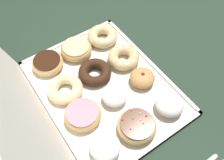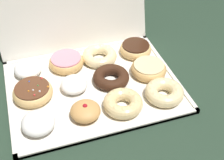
{
  "view_description": "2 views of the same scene",
  "coord_description": "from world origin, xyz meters",
  "px_view_note": "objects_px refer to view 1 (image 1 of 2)",
  "views": [
    {
      "loc": [
        -0.4,
        0.25,
        0.72
      ],
      "look_at": [
        -0.0,
        -0.03,
        0.03
      ],
      "focal_mm": 40.48,
      "sensor_mm": 36.0,
      "label": 1
    },
    {
      "loc": [
        -0.17,
        -0.7,
        0.67
      ],
      "look_at": [
        0.05,
        -0.03,
        0.04
      ],
      "focal_mm": 50.15,
      "sensor_mm": 36.0,
      "label": 2
    }
  ],
  "objects_px": {
    "jelly_filled_donut_1": "(142,78)",
    "sprinkle_donut_4": "(137,126)",
    "glazed_ring_donut_7": "(75,50)",
    "cruller_donut_3": "(102,36)",
    "pink_frosted_donut_9": "(83,115)",
    "powdered_filled_donut_8": "(105,147)",
    "cruller_donut_10": "(65,89)",
    "powdered_filled_donut_5": "(115,96)",
    "powdered_filled_donut_0": "(169,105)",
    "cruller_donut_2": "(124,57)",
    "donut_box": "(104,87)",
    "chocolate_cake_ring_donut_6": "(95,72)",
    "chocolate_frosted_donut_11": "(48,63)"
  },
  "relations": [
    {
      "from": "glazed_ring_donut_7",
      "to": "cruller_donut_10",
      "type": "xyz_separation_m",
      "value": [
        -0.13,
        0.11,
        0.0
      ]
    },
    {
      "from": "donut_box",
      "to": "powdered_filled_donut_5",
      "type": "distance_m",
      "value": 0.07
    },
    {
      "from": "glazed_ring_donut_7",
      "to": "powdered_filled_donut_8",
      "type": "distance_m",
      "value": 0.39
    },
    {
      "from": "cruller_donut_10",
      "to": "powdered_filled_donut_8",
      "type": "bearing_deg",
      "value": 179.62
    },
    {
      "from": "sprinkle_donut_4",
      "to": "donut_box",
      "type": "bearing_deg",
      "value": -1.71
    },
    {
      "from": "powdered_filled_donut_0",
      "to": "cruller_donut_2",
      "type": "xyz_separation_m",
      "value": [
        0.24,
        0.0,
        -0.0
      ]
    },
    {
      "from": "jelly_filled_donut_1",
      "to": "cruller_donut_10",
      "type": "bearing_deg",
      "value": 64.97
    },
    {
      "from": "jelly_filled_donut_1",
      "to": "powdered_filled_donut_5",
      "type": "bearing_deg",
      "value": 92.63
    },
    {
      "from": "cruller_donut_2",
      "to": "chocolate_frosted_donut_11",
      "type": "xyz_separation_m",
      "value": [
        0.13,
        0.24,
        -0.0
      ]
    },
    {
      "from": "sprinkle_donut_4",
      "to": "pink_frosted_donut_9",
      "type": "distance_m",
      "value": 0.17
    },
    {
      "from": "powdered_filled_donut_0",
      "to": "pink_frosted_donut_9",
      "type": "relative_size",
      "value": 0.79
    },
    {
      "from": "glazed_ring_donut_7",
      "to": "sprinkle_donut_4",
      "type": "bearing_deg",
      "value": 179.82
    },
    {
      "from": "jelly_filled_donut_1",
      "to": "glazed_ring_donut_7",
      "type": "height_order",
      "value": "jelly_filled_donut_1"
    },
    {
      "from": "sprinkle_donut_4",
      "to": "glazed_ring_donut_7",
      "type": "distance_m",
      "value": 0.37
    },
    {
      "from": "powdered_filled_donut_5",
      "to": "cruller_donut_10",
      "type": "xyz_separation_m",
      "value": [
        0.12,
        0.12,
        -0.0
      ]
    },
    {
      "from": "cruller_donut_3",
      "to": "powdered_filled_donut_5",
      "type": "bearing_deg",
      "value": 155.08
    },
    {
      "from": "powdered_filled_donut_5",
      "to": "jelly_filled_donut_1",
      "type": "bearing_deg",
      "value": -87.37
    },
    {
      "from": "jelly_filled_donut_1",
      "to": "powdered_filled_donut_8",
      "type": "xyz_separation_m",
      "value": [
        -0.13,
        0.24,
        -0.0
      ]
    },
    {
      "from": "sprinkle_donut_4",
      "to": "cruller_donut_10",
      "type": "distance_m",
      "value": 0.26
    },
    {
      "from": "cruller_donut_10",
      "to": "sprinkle_donut_4",
      "type": "bearing_deg",
      "value": -154.87
    },
    {
      "from": "chocolate_cake_ring_donut_6",
      "to": "pink_frosted_donut_9",
      "type": "bearing_deg",
      "value": 134.06
    },
    {
      "from": "cruller_donut_3",
      "to": "donut_box",
      "type": "bearing_deg",
      "value": 148.16
    },
    {
      "from": "jelly_filled_donut_1",
      "to": "sprinkle_donut_4",
      "type": "bearing_deg",
      "value": 136.21
    },
    {
      "from": "donut_box",
      "to": "cruller_donut_10",
      "type": "xyz_separation_m",
      "value": [
        0.06,
        0.12,
        0.02
      ]
    },
    {
      "from": "cruller_donut_10",
      "to": "pink_frosted_donut_9",
      "type": "bearing_deg",
      "value": 179.33
    },
    {
      "from": "powdered_filled_donut_0",
      "to": "chocolate_cake_ring_donut_6",
      "type": "distance_m",
      "value": 0.27
    },
    {
      "from": "jelly_filled_donut_1",
      "to": "powdered_filled_donut_5",
      "type": "xyz_separation_m",
      "value": [
        -0.01,
        0.12,
        -0.0
      ]
    },
    {
      "from": "jelly_filled_donut_1",
      "to": "glazed_ring_donut_7",
      "type": "relative_size",
      "value": 0.74
    },
    {
      "from": "cruller_donut_3",
      "to": "powdered_filled_donut_5",
      "type": "distance_m",
      "value": 0.27
    },
    {
      "from": "sprinkle_donut_4",
      "to": "chocolate_cake_ring_donut_6",
      "type": "relative_size",
      "value": 1.04
    },
    {
      "from": "powdered_filled_donut_0",
      "to": "powdered_filled_donut_5",
      "type": "xyz_separation_m",
      "value": [
        0.12,
        0.12,
        -0.0
      ]
    },
    {
      "from": "donut_box",
      "to": "jelly_filled_donut_1",
      "type": "height_order",
      "value": "jelly_filled_donut_1"
    },
    {
      "from": "jelly_filled_donut_1",
      "to": "chocolate_frosted_donut_11",
      "type": "height_order",
      "value": "jelly_filled_donut_1"
    },
    {
      "from": "sprinkle_donut_4",
      "to": "powdered_filled_donut_5",
      "type": "relative_size",
      "value": 1.44
    },
    {
      "from": "jelly_filled_donut_1",
      "to": "sprinkle_donut_4",
      "type": "xyz_separation_m",
      "value": [
        -0.13,
        0.12,
        -0.0
      ]
    },
    {
      "from": "cruller_donut_2",
      "to": "powdered_filled_donut_8",
      "type": "relative_size",
      "value": 1.28
    },
    {
      "from": "cruller_donut_3",
      "to": "sprinkle_donut_4",
      "type": "xyz_separation_m",
      "value": [
        -0.37,
        0.12,
        -0.0
      ]
    },
    {
      "from": "glazed_ring_donut_7",
      "to": "cruller_donut_10",
      "type": "bearing_deg",
      "value": 139.08
    },
    {
      "from": "powdered_filled_donut_5",
      "to": "pink_frosted_donut_9",
      "type": "height_order",
      "value": "powdered_filled_donut_5"
    },
    {
      "from": "donut_box",
      "to": "chocolate_cake_ring_donut_6",
      "type": "relative_size",
      "value": 4.56
    },
    {
      "from": "cruller_donut_2",
      "to": "chocolate_cake_ring_donut_6",
      "type": "distance_m",
      "value": 0.12
    },
    {
      "from": "cruller_donut_2",
      "to": "chocolate_frosted_donut_11",
      "type": "distance_m",
      "value": 0.27
    },
    {
      "from": "powdered_filled_donut_5",
      "to": "glazed_ring_donut_7",
      "type": "xyz_separation_m",
      "value": [
        0.25,
        0.01,
        -0.0
      ]
    },
    {
      "from": "cruller_donut_3",
      "to": "pink_frosted_donut_9",
      "type": "relative_size",
      "value": 1.0
    },
    {
      "from": "cruller_donut_10",
      "to": "chocolate_frosted_donut_11",
      "type": "relative_size",
      "value": 1.07
    },
    {
      "from": "powdered_filled_donut_5",
      "to": "chocolate_cake_ring_donut_6",
      "type": "relative_size",
      "value": 0.72
    },
    {
      "from": "chocolate_cake_ring_donut_6",
      "to": "chocolate_frosted_donut_11",
      "type": "height_order",
      "value": "chocolate_frosted_donut_11"
    },
    {
      "from": "donut_box",
      "to": "powdered_filled_donut_8",
      "type": "height_order",
      "value": "powdered_filled_donut_8"
    },
    {
      "from": "powdered_filled_donut_0",
      "to": "sprinkle_donut_4",
      "type": "bearing_deg",
      "value": 89.26
    },
    {
      "from": "cruller_donut_10",
      "to": "chocolate_frosted_donut_11",
      "type": "bearing_deg",
      "value": -0.58
    }
  ]
}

